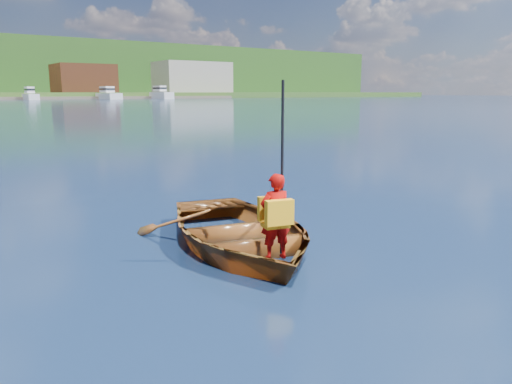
# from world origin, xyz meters

# --- Properties ---
(ground) EXTENTS (600.00, 600.00, 0.00)m
(ground) POSITION_xyz_m (0.00, 0.00, 0.00)
(ground) COLOR #0D2444
(ground) RESTS_ON ground
(rowboat) EXTENTS (3.26, 4.01, 0.73)m
(rowboat) POSITION_xyz_m (0.26, -0.28, 0.21)
(rowboat) COLOR brown
(rowboat) RESTS_ON ground
(child_paddler) EXTENTS (0.43, 0.40, 2.13)m
(child_paddler) POSITION_xyz_m (0.20, -1.19, 0.64)
(child_paddler) COLOR #A60805
(child_paddler) RESTS_ON ground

